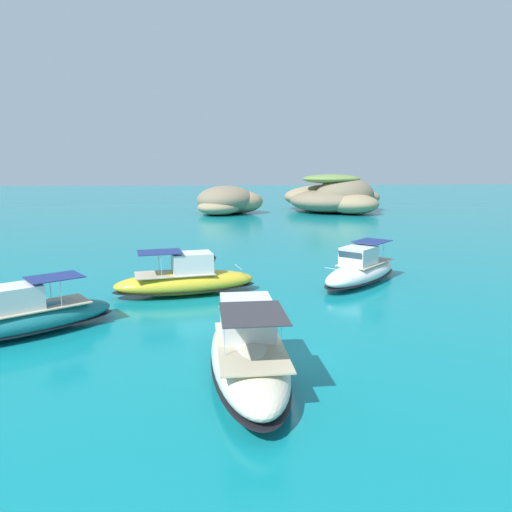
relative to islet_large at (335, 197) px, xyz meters
name	(u,v)px	position (x,y,z in m)	size (l,w,h in m)	color
ground_plane	(269,358)	(-20.01, -67.66, -2.65)	(400.00, 400.00, 0.00)	#0F7F89
islet_large	(335,197)	(0.00, 0.00, 0.00)	(22.49, 25.32, 6.92)	#9E8966
islet_small	(227,201)	(-20.30, -1.97, -0.52)	(13.99, 16.56, 4.98)	#84755B
motorboat_cream	(248,351)	(-21.02, -69.17, -1.66)	(3.31, 10.05, 3.12)	beige
motorboat_teal	(25,318)	(-31.70, -63.75, -1.78)	(8.62, 7.07, 2.72)	#19727A
motorboat_yellow	(186,280)	(-24.25, -56.81, -1.73)	(9.64, 4.58, 2.90)	yellow
motorboat_white	(361,271)	(-11.99, -54.87, -1.74)	(8.28, 8.50, 2.86)	white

